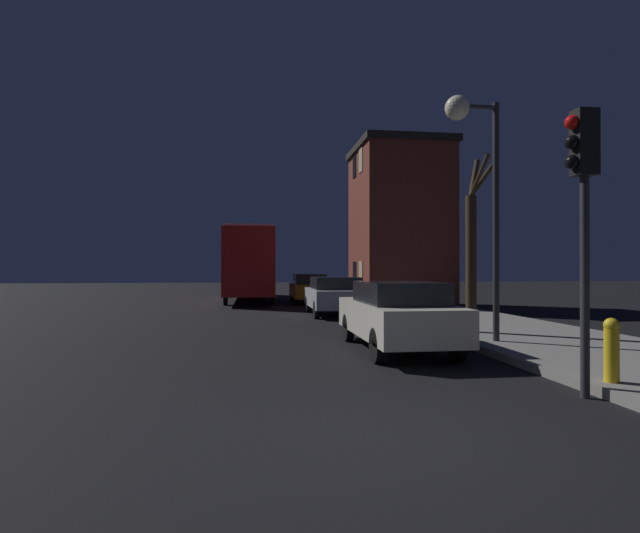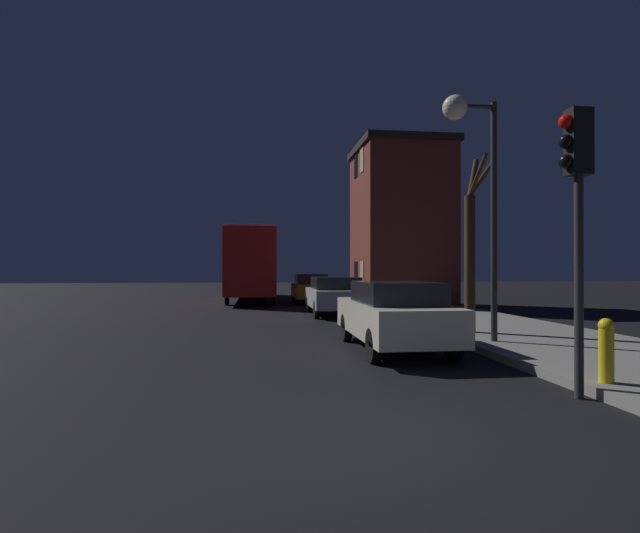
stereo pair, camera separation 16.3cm
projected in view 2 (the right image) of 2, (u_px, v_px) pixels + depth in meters
ground_plane at (391, 435)px, 5.27m from camera, size 120.00×120.00×0.00m
brick_building at (401, 224)px, 23.44m from camera, size 4.21×4.83×7.43m
streetlamp at (470, 151)px, 10.97m from camera, size 1.24×0.54×5.41m
traffic_light at (576, 190)px, 6.74m from camera, size 0.43×0.24×3.92m
bare_tree at (471, 251)px, 12.61m from camera, size 0.56×1.58×4.47m
bus at (251, 260)px, 28.04m from camera, size 2.42×11.79×3.80m
car_near_lane at (394, 314)px, 10.73m from camera, size 1.72×4.40×1.48m
car_mid_lane at (335, 295)px, 18.89m from camera, size 1.87×4.01×1.45m
car_far_lane at (310, 288)px, 25.58m from camera, size 1.71×3.99×1.50m
fire_hydrant at (606, 349)px, 6.99m from camera, size 0.21×0.21×0.91m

